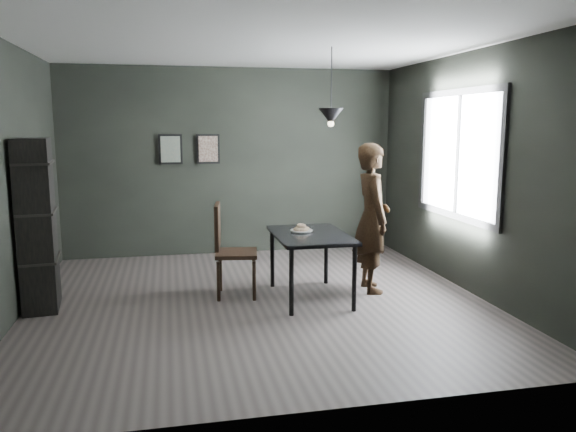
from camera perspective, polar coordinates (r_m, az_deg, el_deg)
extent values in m
plane|color=#37312F|center=(6.38, -3.02, -8.63)|extent=(5.00, 5.00, 0.00)
cube|color=black|center=(8.57, -5.75, 5.49)|extent=(5.00, 0.10, 2.80)
cube|color=silver|center=(6.13, -3.25, 17.14)|extent=(5.00, 5.00, 0.02)
cube|color=white|center=(7.09, 16.92, 5.97)|extent=(0.02, 1.80, 1.40)
cube|color=black|center=(7.08, 16.85, 5.97)|extent=(0.04, 1.96, 1.56)
cube|color=black|center=(6.31, 2.32, -1.97)|extent=(0.80, 1.20, 0.04)
cylinder|color=black|center=(5.81, 0.35, -6.75)|extent=(0.05, 0.05, 0.71)
cylinder|color=black|center=(5.99, 6.75, -6.33)|extent=(0.05, 0.05, 0.71)
cylinder|color=black|center=(6.84, -1.60, -4.30)|extent=(0.05, 0.05, 0.71)
cylinder|color=black|center=(6.99, 3.90, -4.02)|extent=(0.05, 0.05, 0.71)
cylinder|color=white|center=(6.41, 1.38, -1.56)|extent=(0.23, 0.23, 0.01)
torus|color=beige|center=(6.43, 1.71, -1.29)|extent=(0.11, 0.11, 0.04)
torus|color=beige|center=(6.44, 1.16, -1.26)|extent=(0.11, 0.11, 0.04)
torus|color=beige|center=(6.38, 1.04, -1.37)|extent=(0.11, 0.11, 0.04)
torus|color=beige|center=(6.37, 1.60, -1.39)|extent=(0.11, 0.11, 0.04)
torus|color=beige|center=(6.40, 1.38, -1.01)|extent=(0.16, 0.16, 0.05)
imported|color=black|center=(6.66, 8.52, -0.20)|extent=(0.46, 0.67, 1.75)
cube|color=black|center=(6.47, -5.26, -3.81)|extent=(0.53, 0.53, 0.04)
cube|color=black|center=(6.42, -7.18, -1.03)|extent=(0.11, 0.47, 0.51)
cylinder|color=black|center=(6.36, -7.07, -6.62)|extent=(0.04, 0.04, 0.45)
cylinder|color=black|center=(6.35, -3.45, -6.59)|extent=(0.04, 0.04, 0.45)
cylinder|color=black|center=(6.74, -6.89, -5.69)|extent=(0.04, 0.04, 0.45)
cylinder|color=black|center=(6.73, -3.48, -5.66)|extent=(0.04, 0.04, 0.45)
cube|color=black|center=(6.49, -24.15, -0.84)|extent=(0.41, 0.64, 1.82)
cylinder|color=black|center=(6.37, 4.43, 13.44)|extent=(0.01, 0.01, 0.75)
cone|color=black|center=(6.35, 4.39, 10.06)|extent=(0.28, 0.28, 0.18)
sphere|color=#FFE0B2|center=(6.35, 4.38, 9.34)|extent=(0.07, 0.07, 0.07)
cube|color=black|center=(8.47, -11.85, 6.66)|extent=(0.34, 0.03, 0.44)
cube|color=#466259|center=(8.45, -11.85, 6.65)|extent=(0.28, 0.01, 0.38)
cube|color=black|center=(8.49, -8.11, 6.77)|extent=(0.34, 0.03, 0.44)
cube|color=#4F342D|center=(8.47, -8.10, 6.76)|extent=(0.28, 0.01, 0.38)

